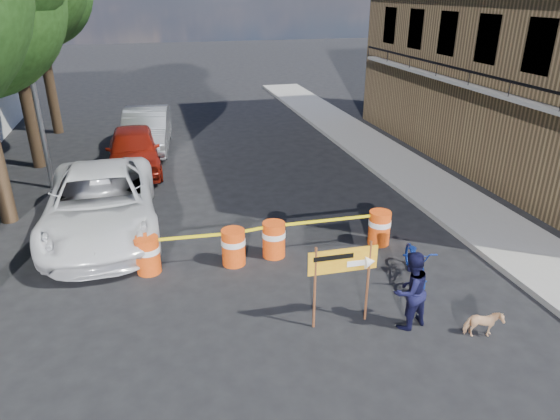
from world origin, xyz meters
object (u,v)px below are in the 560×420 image
bicycle (418,245)px  suv_white (101,203)px  barrel_mid_left (233,246)px  sedan_red (134,149)px  sedan_silver (147,129)px  dog (483,324)px  pedestrian (410,290)px  detour_sign (351,266)px  barrel_far_right (379,227)px  barrel_mid_right (274,239)px  barrel_far_left (148,254)px

bicycle → suv_white: bicycle is taller
barrel_mid_left → sedan_red: size_ratio=0.20×
bicycle → sedan_silver: size_ratio=0.35×
dog → sedan_silver: bearing=34.8°
pedestrian → bicycle: (1.00, 1.52, 0.07)m
detour_sign → sedan_red: bearing=112.4°
barrel_far_right → bicycle: 1.88m
barrel_mid_left → barrel_far_right: bearing=1.3°
pedestrian → dog: 1.49m
barrel_mid_right → barrel_far_right: same height
detour_sign → dog: size_ratio=2.61×
barrel_far_right → sedan_red: bearing=128.8°
sedan_silver → pedestrian: bearing=-65.0°
barrel_far_right → pedestrian: size_ratio=0.56×
barrel_mid_right → dog: (3.06, -4.10, -0.19)m
barrel_far_left → pedestrian: bearing=-34.9°
pedestrian → sedan_silver: bearing=-87.4°
barrel_far_left → sedan_silver: (0.18, 10.22, 0.36)m
pedestrian → sedan_red: size_ratio=0.35×
pedestrian → suv_white: bearing=-61.0°
barrel_mid_left → sedan_red: (-2.32, 7.73, 0.31)m
barrel_far_left → dog: size_ratio=1.33×
barrel_mid_left → detour_sign: bearing=-57.9°
pedestrian → sedan_silver: (-4.68, 13.60, 0.02)m
bicycle → suv_white: bearing=163.5°
barrel_far_right → sedan_silver: sedan_silver is taller
barrel_far_left → barrel_far_right: bearing=-0.3°
barrel_far_right → dog: bearing=-86.3°
barrel_mid_right → pedestrian: bearing=-61.6°
bicycle → barrel_mid_right: bearing=162.0°
bicycle → sedan_silver: bicycle is taller
barrel_far_right → dog: (0.26, -4.04, -0.19)m
barrel_far_left → suv_white: size_ratio=0.15×
barrel_mid_right → barrel_far_right: (2.80, -0.05, 0.00)m
barrel_far_left → sedan_red: bearing=92.4°
barrel_far_left → sedan_red: (-0.32, 7.60, 0.31)m
barrel_far_left → pedestrian: 5.94m
barrel_mid_right → detour_sign: 3.21m
barrel_far_right → detour_sign: bearing=-124.5°
detour_sign → barrel_mid_right: bearing=105.4°
barrel_mid_right → bicycle: 3.43m
barrel_mid_left → dog: barrel_mid_left is taller
barrel_far_right → sedan_silver: 11.71m
pedestrian → barrel_mid_right: bearing=-78.0°
suv_white → bicycle: bearing=-32.9°
detour_sign → suv_white: bearing=132.9°
barrel_far_right → pedestrian: 3.50m
barrel_mid_left → sedan_red: sedan_red is taller
suv_white → sedan_red: size_ratio=1.34×
barrel_far_right → suv_white: suv_white is taller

